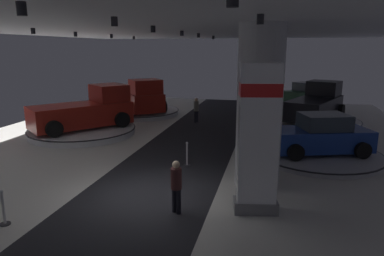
% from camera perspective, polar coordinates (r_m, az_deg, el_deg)
% --- Properties ---
extents(ground, '(24.00, 44.00, 0.06)m').
position_cam_1_polar(ground, '(11.82, -7.43, -10.87)').
color(ground, silver).
extents(ceiling_with_spotlights, '(24.00, 44.00, 0.39)m').
position_cam_1_polar(ceiling_with_spotlights, '(10.86, -8.33, 17.17)').
color(ceiling_with_spotlights, silver).
extents(column_right, '(1.54, 1.54, 5.50)m').
position_cam_1_polar(column_right, '(12.15, 10.83, 3.35)').
color(column_right, '#ADADB2').
rests_on(column_right, ground).
extents(brand_sign_pylon, '(1.36, 0.87, 4.31)m').
position_cam_1_polar(brand_sign_pylon, '(10.09, 10.63, -1.63)').
color(brand_sign_pylon, slate).
rests_on(brand_sign_pylon, ground).
extents(display_platform_far_left, '(5.74, 5.74, 0.34)m').
position_cam_1_polar(display_platform_far_left, '(25.74, -8.56, 2.61)').
color(display_platform_far_left, silver).
rests_on(display_platform_far_left, ground).
extents(pickup_truck_far_left, '(4.94, 5.46, 2.30)m').
position_cam_1_polar(pickup_truck_far_left, '(25.27, -8.42, 4.92)').
color(pickup_truck_far_left, maroon).
rests_on(pickup_truck_far_left, display_platform_far_left).
extents(display_platform_mid_right, '(5.41, 5.41, 0.24)m').
position_cam_1_polar(display_platform_mid_right, '(16.42, 19.67, -4.09)').
color(display_platform_mid_right, '#B7B7BC').
rests_on(display_platform_mid_right, ground).
extents(display_car_mid_right, '(4.56, 3.24, 1.71)m').
position_cam_1_polar(display_car_mid_right, '(16.22, 20.00, -1.15)').
color(display_car_mid_right, navy).
rests_on(display_car_mid_right, display_platform_mid_right).
extents(display_platform_deep_right, '(4.74, 4.74, 0.28)m').
position_cam_1_polar(display_platform_deep_right, '(30.36, 18.11, 3.61)').
color(display_platform_deep_right, silver).
rests_on(display_platform_deep_right, ground).
extents(display_car_deep_right, '(4.21, 4.28, 1.71)m').
position_cam_1_polar(display_car_deep_right, '(30.22, 18.19, 5.27)').
color(display_car_deep_right, '#2D5638').
rests_on(display_car_deep_right, display_platform_deep_right).
extents(display_platform_mid_left, '(5.79, 5.79, 0.36)m').
position_cam_1_polar(display_platform_mid_left, '(20.48, -17.24, -0.44)').
color(display_platform_mid_left, silver).
rests_on(display_platform_mid_left, ground).
extents(pickup_truck_mid_left, '(4.95, 5.45, 2.30)m').
position_cam_1_polar(pickup_truck_mid_left, '(20.38, -16.61, 2.69)').
color(pickup_truck_mid_left, maroon).
rests_on(pickup_truck_mid_left, display_platform_mid_left).
extents(display_platform_far_right, '(5.68, 5.68, 0.27)m').
position_cam_1_polar(display_platform_far_right, '(23.64, 19.01, 1.04)').
color(display_platform_far_right, silver).
rests_on(display_platform_far_right, ground).
extents(pickup_truck_far_right, '(4.20, 5.70, 2.30)m').
position_cam_1_polar(pickup_truck_far_right, '(23.76, 19.43, 3.65)').
color(pickup_truck_far_right, black).
rests_on(pickup_truck_far_right, display_platform_far_right).
extents(visitor_walking_near, '(0.32, 0.32, 1.59)m').
position_cam_1_polar(visitor_walking_near, '(22.55, 0.69, 3.16)').
color(visitor_walking_near, black).
rests_on(visitor_walking_near, ground).
extents(visitor_walking_far, '(0.32, 0.32, 1.59)m').
position_cam_1_polar(visitor_walking_far, '(10.24, -2.56, -8.95)').
color(visitor_walking_far, black).
rests_on(visitor_walking_far, ground).
extents(stanchion_a, '(0.28, 0.28, 1.01)m').
position_cam_1_polar(stanchion_a, '(11.05, -28.11, -11.87)').
color(stanchion_a, '#333338').
rests_on(stanchion_a, ground).
extents(stanchion_b, '(0.28, 0.28, 1.01)m').
position_cam_1_polar(stanchion_b, '(14.38, -0.82, -4.70)').
color(stanchion_b, '#333338').
rests_on(stanchion_b, ground).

